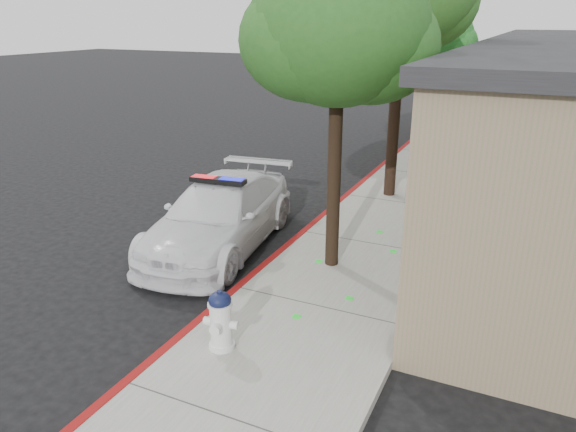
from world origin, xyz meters
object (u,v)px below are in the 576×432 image
Objects in this scene: fire_hydrant at (221,320)px; street_tree_far at (435,40)px; street_tree_near at (339,36)px; police_car at (220,215)px.

fire_hydrant is 0.18× the size of street_tree_far.
street_tree_near is 1.13× the size of street_tree_far.
street_tree_far is (2.14, 11.45, 3.25)m from police_car.
police_car is 4.57m from street_tree_near.
police_car is at bearing 178.01° from street_tree_near.
fire_hydrant is 15.33m from street_tree_far.
fire_hydrant is 5.16m from street_tree_near.
police_car is 12.09m from street_tree_far.
street_tree_far is at bearing 80.12° from fire_hydrant.
police_car is 5.61× the size of fire_hydrant.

